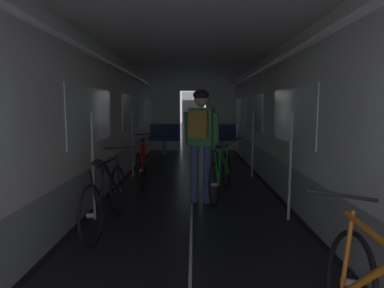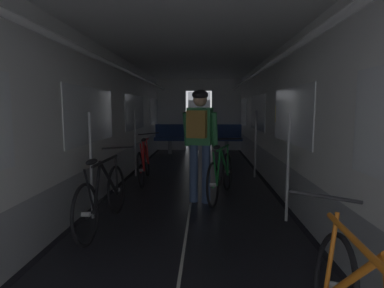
# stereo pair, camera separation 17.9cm
# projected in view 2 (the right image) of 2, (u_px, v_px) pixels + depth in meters

# --- Properties ---
(train_car_shell) EXTENTS (3.14, 12.34, 2.57)m
(train_car_shell) POSITION_uv_depth(u_px,v_px,m) (193.00, 94.00, 5.41)
(train_car_shell) COLOR black
(train_car_shell) RESTS_ON ground
(bench_seat_far_left) EXTENTS (0.98, 0.51, 0.95)m
(bench_seat_far_left) POSITION_uv_depth(u_px,v_px,m) (170.00, 136.00, 10.02)
(bench_seat_far_left) COLOR gray
(bench_seat_far_left) RESTS_ON ground
(bench_seat_far_right) EXTENTS (0.98, 0.51, 0.95)m
(bench_seat_far_right) POSITION_uv_depth(u_px,v_px,m) (226.00, 136.00, 9.94)
(bench_seat_far_right) COLOR gray
(bench_seat_far_right) RESTS_ON ground
(bicycle_red) EXTENTS (0.44, 1.69, 0.95)m
(bicycle_red) POSITION_uv_depth(u_px,v_px,m) (144.00, 163.00, 6.18)
(bicycle_red) COLOR black
(bicycle_red) RESTS_ON ground
(bicycle_black) EXTENTS (0.44, 1.69, 0.95)m
(bicycle_black) POSITION_uv_depth(u_px,v_px,m) (103.00, 197.00, 3.80)
(bicycle_black) COLOR black
(bicycle_black) RESTS_ON ground
(person_cyclist_aisle) EXTENTS (0.56, 0.46, 1.73)m
(person_cyclist_aisle) POSITION_uv_depth(u_px,v_px,m) (200.00, 134.00, 4.74)
(person_cyclist_aisle) COLOR #384C75
(person_cyclist_aisle) RESTS_ON ground
(bicycle_green_in_aisle) EXTENTS (0.64, 1.64, 0.94)m
(bicycle_green_in_aisle) POSITION_uv_depth(u_px,v_px,m) (221.00, 175.00, 5.06)
(bicycle_green_in_aisle) COLOR black
(bicycle_green_in_aisle) RESTS_ON ground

